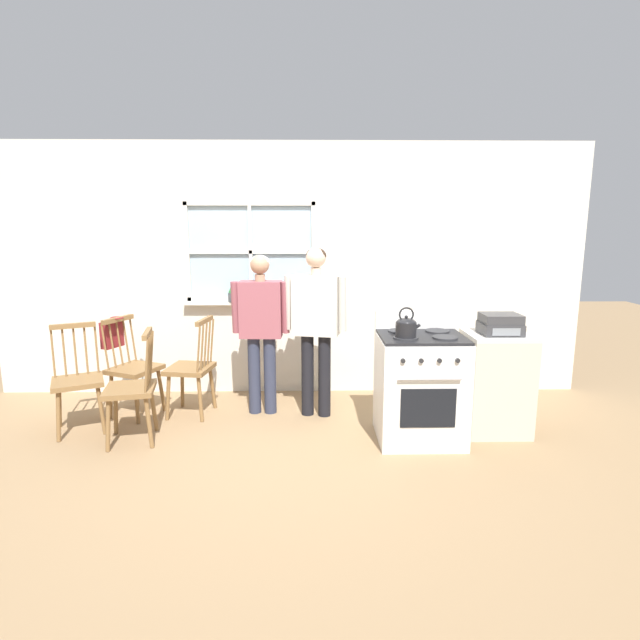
# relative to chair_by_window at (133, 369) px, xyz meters

# --- Properties ---
(ground_plane) EXTENTS (16.00, 16.00, 0.00)m
(ground_plane) POSITION_rel_chair_by_window_xyz_m (1.49, -0.69, -0.46)
(ground_plane) COLOR #937551
(wall_back) EXTENTS (6.40, 0.16, 2.70)m
(wall_back) POSITION_rel_chair_by_window_xyz_m (1.52, 0.71, 0.88)
(wall_back) COLOR silver
(wall_back) RESTS_ON ground_plane
(chair_by_window) EXTENTS (0.54, 0.55, 0.97)m
(chair_by_window) POSITION_rel_chair_by_window_xyz_m (0.00, 0.00, 0.00)
(chair_by_window) COLOR olive
(chair_by_window) RESTS_ON ground_plane
(chair_near_wall) EXTENTS (0.47, 0.49, 0.97)m
(chair_near_wall) POSITION_rel_chair_by_window_xyz_m (0.21, -0.62, 0.00)
(chair_near_wall) COLOR olive
(chair_near_wall) RESTS_ON ground_plane
(chair_center_cluster) EXTENTS (0.46, 0.48, 0.97)m
(chair_center_cluster) POSITION_rel_chair_by_window_xyz_m (0.57, -0.00, 0.00)
(chair_center_cluster) COLOR olive
(chair_center_cluster) RESTS_ON ground_plane
(chair_near_stove) EXTENTS (0.55, 0.54, 0.97)m
(chair_near_stove) POSITION_rel_chair_by_window_xyz_m (-0.36, -0.38, 0.00)
(chair_near_stove) COLOR olive
(chair_near_stove) RESTS_ON ground_plane
(person_elderly_left) EXTENTS (0.56, 0.22, 1.56)m
(person_elderly_left) POSITION_rel_chair_by_window_xyz_m (1.25, 0.03, 0.48)
(person_elderly_left) COLOR #2D3347
(person_elderly_left) RESTS_ON ground_plane
(person_teen_center) EXTENTS (0.60, 0.30, 1.63)m
(person_teen_center) POSITION_rel_chair_by_window_xyz_m (1.78, -0.05, 0.53)
(person_teen_center) COLOR black
(person_teen_center) RESTS_ON ground_plane
(stove) EXTENTS (0.72, 0.68, 1.08)m
(stove) POSITION_rel_chair_by_window_xyz_m (2.67, -0.61, 0.02)
(stove) COLOR white
(stove) RESTS_ON ground_plane
(kettle) EXTENTS (0.21, 0.17, 0.25)m
(kettle) POSITION_rel_chair_by_window_xyz_m (2.51, -0.74, 0.57)
(kettle) COLOR black
(kettle) RESTS_ON stove
(potted_plant) EXTENTS (0.12, 0.12, 0.23)m
(potted_plant) POSITION_rel_chair_by_window_xyz_m (0.90, 0.62, 0.65)
(potted_plant) COLOR #42474C
(potted_plant) RESTS_ON wall_back
(handbag) EXTENTS (0.24, 0.24, 0.31)m
(handbag) POSITION_rel_chair_by_window_xyz_m (-0.21, 0.10, 0.34)
(handbag) COLOR maroon
(handbag) RESTS_ON chair_by_window
(side_counter) EXTENTS (0.55, 0.50, 0.90)m
(side_counter) POSITION_rel_chair_by_window_xyz_m (3.38, -0.46, -0.01)
(side_counter) COLOR beige
(side_counter) RESTS_ON ground_plane
(stereo) EXTENTS (0.34, 0.29, 0.18)m
(stereo) POSITION_rel_chair_by_window_xyz_m (3.38, -0.48, 0.53)
(stereo) COLOR #38383A
(stereo) RESTS_ON side_counter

